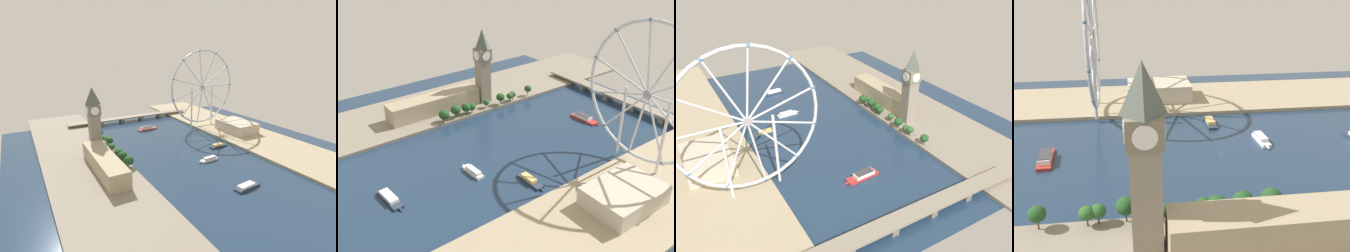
# 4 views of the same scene
# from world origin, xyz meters

# --- Properties ---
(ground_plane) EXTENTS (408.81, 408.81, 0.00)m
(ground_plane) POSITION_xyz_m (0.00, 0.00, 0.00)
(ground_plane) COLOR #1E334C
(riverbank_left) EXTENTS (90.00, 520.00, 3.00)m
(riverbank_left) POSITION_xyz_m (-119.41, 0.00, 1.50)
(riverbank_left) COLOR gray
(riverbank_left) RESTS_ON ground_plane
(riverbank_right) EXTENTS (90.00, 520.00, 3.00)m
(riverbank_right) POSITION_xyz_m (119.41, 0.00, 1.50)
(riverbank_right) COLOR tan
(riverbank_right) RESTS_ON ground_plane
(clock_tower) EXTENTS (16.08, 16.08, 82.47)m
(clock_tower) POSITION_xyz_m (-97.68, 54.62, 45.82)
(clock_tower) COLOR gray
(clock_tower) RESTS_ON riverbank_left
(parliament_block) EXTENTS (22.00, 102.10, 18.73)m
(parliament_block) POSITION_xyz_m (-104.87, -4.43, 12.36)
(parliament_block) COLOR tan
(parliament_block) RESTS_ON riverbank_left
(tree_row_embankment) EXTENTS (13.06, 121.52, 13.31)m
(tree_row_embankment) POSITION_xyz_m (-78.94, 35.02, 10.75)
(tree_row_embankment) COLOR #513823
(tree_row_embankment) RESTS_ON riverbank_left
(ferris_wheel) EXTENTS (119.03, 3.20, 123.10)m
(ferris_wheel) POSITION_xyz_m (88.84, 85.84, 66.52)
(ferris_wheel) COLOR silver
(ferris_wheel) RESTS_ON riverbank_right
(riverside_hall) EXTENTS (40.80, 56.07, 15.30)m
(riverside_hall) POSITION_xyz_m (117.75, 32.03, 10.65)
(riverside_hall) COLOR #BCB29E
(riverside_hall) RESTS_ON riverbank_right
(river_bridge) EXTENTS (220.81, 14.70, 8.22)m
(river_bridge) POSITION_xyz_m (-0.00, 177.92, 6.26)
(river_bridge) COLOR gray
(river_bridge) RESTS_ON ground_plane
(tour_boat_0) EXTENTS (30.49, 7.17, 4.93)m
(tour_boat_0) POSITION_xyz_m (52.66, -2.82, 1.97)
(tour_boat_0) COLOR #2D384C
(tour_boat_0) RESTS_ON ground_plane
(tour_boat_1) EXTENTS (34.33, 10.82, 4.64)m
(tour_boat_1) POSITION_xyz_m (5.96, -102.59, 1.94)
(tour_boat_1) COLOR #2D384C
(tour_boat_1) RESTS_ON ground_plane
(tour_boat_2) EXTENTS (36.12, 11.18, 5.87)m
(tour_boat_2) POSITION_xyz_m (1.73, 114.68, 2.42)
(tour_boat_2) COLOR #B22D28
(tour_boat_2) RESTS_ON ground_plane
(tour_boat_3) EXTENTS (27.86, 7.60, 4.81)m
(tour_boat_3) POSITION_xyz_m (13.56, -32.67, 2.04)
(tour_boat_3) COLOR white
(tour_boat_3) RESTS_ON ground_plane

